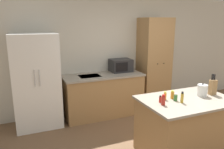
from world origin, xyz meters
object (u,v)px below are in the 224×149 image
(pantry_cabinet, at_px, (154,63))
(kettle, at_px, (202,90))
(knife_block, at_px, (213,87))
(spice_bottle_short_red, at_px, (182,98))
(refrigerator, at_px, (36,81))
(spice_bottle_pale_salt, at_px, (176,97))
(spice_bottle_orange_cap, at_px, (165,96))
(spice_bottle_tall_dark, at_px, (160,99))
(spice_bottle_amber_oil, at_px, (163,100))
(microwave, at_px, (121,65))
(spice_bottle_green_herb, at_px, (172,95))

(pantry_cabinet, distance_m, kettle, 1.94)
(knife_block, height_order, spice_bottle_short_red, knife_block)
(refrigerator, xyz_separation_m, spice_bottle_short_red, (1.85, -1.97, 0.06))
(spice_bottle_short_red, xyz_separation_m, kettle, (0.49, 0.12, 0.01))
(spice_bottle_pale_salt, bearing_deg, spice_bottle_orange_cap, 141.16)
(refrigerator, bearing_deg, kettle, -38.22)
(spice_bottle_tall_dark, distance_m, spice_bottle_short_red, 0.31)
(refrigerator, relative_size, knife_block, 5.40)
(spice_bottle_orange_cap, bearing_deg, pantry_cabinet, 61.57)
(spice_bottle_amber_oil, bearing_deg, spice_bottle_orange_cap, 47.97)
(spice_bottle_amber_oil, bearing_deg, refrigerator, 128.68)
(microwave, xyz_separation_m, knife_block, (0.70, -1.99, -0.04))
(spice_bottle_amber_oil, distance_m, kettle, 0.80)
(kettle, bearing_deg, spice_bottle_amber_oil, -173.44)
(pantry_cabinet, relative_size, spice_bottle_tall_dark, 20.47)
(spice_bottle_amber_oil, bearing_deg, knife_block, 4.55)
(refrigerator, xyz_separation_m, spice_bottle_green_herb, (1.84, -1.77, 0.04))
(microwave, bearing_deg, spice_bottle_short_red, -89.98)
(microwave, height_order, knife_block, knife_block)
(refrigerator, height_order, spice_bottle_green_herb, refrigerator)
(knife_block, distance_m, spice_bottle_tall_dark, 0.98)
(kettle, bearing_deg, knife_block, -3.49)
(knife_block, bearing_deg, pantry_cabinet, 85.67)
(spice_bottle_green_herb, height_order, spice_bottle_orange_cap, same)
(pantry_cabinet, xyz_separation_m, knife_block, (-0.14, -1.91, -0.04))
(spice_bottle_tall_dark, bearing_deg, spice_bottle_amber_oil, -101.50)
(spice_bottle_amber_oil, bearing_deg, microwave, 81.75)
(spice_bottle_tall_dark, height_order, kettle, kettle)
(spice_bottle_short_red, distance_m, kettle, 0.51)
(spice_bottle_tall_dark, height_order, spice_bottle_short_red, spice_bottle_short_red)
(pantry_cabinet, bearing_deg, spice_bottle_amber_oil, -119.74)
(spice_bottle_green_herb, relative_size, spice_bottle_pale_salt, 1.14)
(refrigerator, distance_m, spice_bottle_orange_cap, 2.46)
(pantry_cabinet, height_order, spice_bottle_short_red, pantry_cabinet)
(spice_bottle_short_red, bearing_deg, pantry_cabinet, 67.45)
(spice_bottle_orange_cap, bearing_deg, spice_bottle_tall_dark, -153.33)
(refrigerator, height_order, spice_bottle_short_red, refrigerator)
(refrigerator, xyz_separation_m, spice_bottle_tall_dark, (1.57, -1.84, 0.03))
(microwave, distance_m, spice_bottle_pale_salt, 2.00)
(spice_bottle_pale_salt, relative_size, spice_bottle_orange_cap, 0.87)
(refrigerator, relative_size, spice_bottle_short_red, 10.93)
(spice_bottle_short_red, bearing_deg, spice_bottle_orange_cap, 127.69)
(refrigerator, bearing_deg, spice_bottle_tall_dark, -49.43)
(refrigerator, bearing_deg, spice_bottle_amber_oil, -51.32)
(refrigerator, distance_m, knife_block, 3.16)
(spice_bottle_amber_oil, height_order, spice_bottle_green_herb, spice_bottle_amber_oil)
(spice_bottle_pale_salt, xyz_separation_m, spice_bottle_orange_cap, (-0.12, 0.10, 0.01))
(knife_block, xyz_separation_m, spice_bottle_amber_oil, (-0.99, -0.08, -0.06))
(refrigerator, height_order, microwave, refrigerator)
(spice_bottle_short_red, distance_m, spice_bottle_amber_oil, 0.30)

